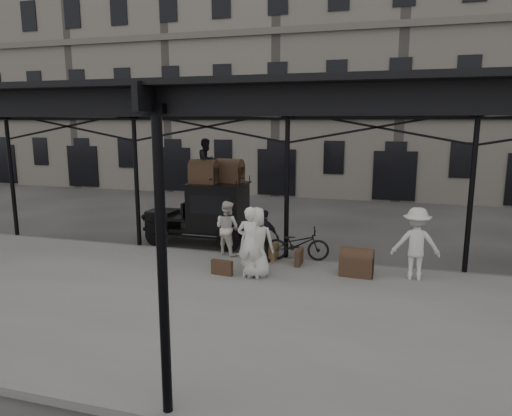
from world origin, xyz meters
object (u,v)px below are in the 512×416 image
(porter_left, at_px, (250,243))
(steamer_trunk_platform, at_px, (356,264))
(taxi, at_px, (210,211))
(porter_official, at_px, (265,236))
(bicycle, at_px, (297,244))
(steamer_trunk_roof_near, at_px, (204,173))

(porter_left, bearing_deg, steamer_trunk_platform, -162.76)
(taxi, bearing_deg, porter_left, -53.15)
(taxi, bearing_deg, steamer_trunk_platform, -24.39)
(steamer_trunk_platform, bearing_deg, porter_left, -156.19)
(porter_official, xyz_separation_m, bicycle, (0.88, 0.46, -0.28))
(taxi, xyz_separation_m, steamer_trunk_roof_near, (-0.08, -0.25, 1.31))
(steamer_trunk_roof_near, height_order, steamer_trunk_platform, steamer_trunk_roof_near)
(porter_left, distance_m, steamer_trunk_platform, 2.91)
(porter_left, distance_m, steamer_trunk_roof_near, 4.19)
(porter_left, relative_size, steamer_trunk_roof_near, 2.10)
(porter_left, xyz_separation_m, porter_official, (0.01, 1.40, -0.17))
(taxi, distance_m, bicycle, 3.66)
(porter_left, distance_m, porter_official, 1.41)
(bicycle, bearing_deg, porter_official, 105.61)
(bicycle, bearing_deg, steamer_trunk_platform, -129.10)
(steamer_trunk_roof_near, bearing_deg, bicycle, -17.34)
(steamer_trunk_roof_near, relative_size, steamer_trunk_platform, 1.05)
(porter_left, height_order, steamer_trunk_roof_near, steamer_trunk_roof_near)
(porter_official, relative_size, bicycle, 0.83)
(taxi, bearing_deg, steamer_trunk_roof_near, -108.07)
(porter_official, bearing_deg, steamer_trunk_platform, -175.63)
(bicycle, bearing_deg, steamer_trunk_roof_near, 59.26)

